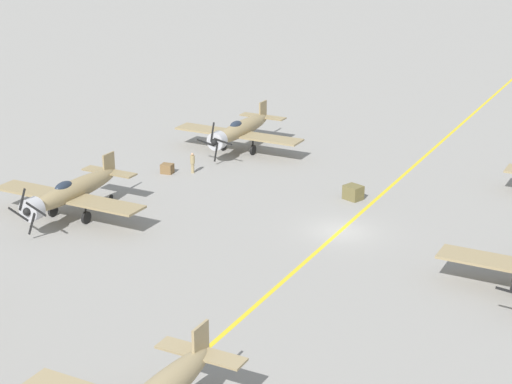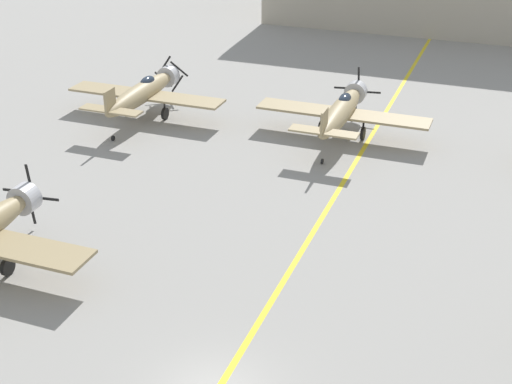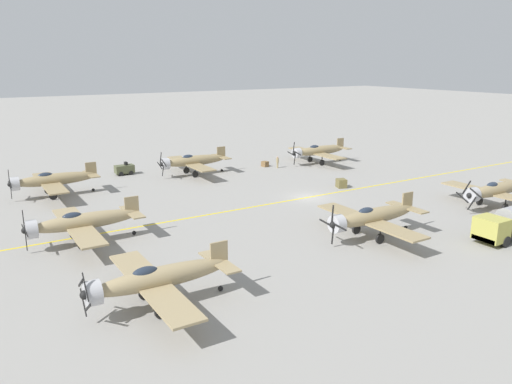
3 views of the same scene
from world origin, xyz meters
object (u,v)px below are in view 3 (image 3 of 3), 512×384
Objects in this scene: airplane_mid_right at (193,161)px; ground_crew_walking at (277,162)px; airplane_mid_left at (372,217)px; tow_tractor at (124,169)px; supply_crate_by_tanker at (341,183)px; airplane_far_right at (53,180)px; airplane_near_left at (496,190)px; fuel_tanker at (511,222)px; airplane_far_center at (82,222)px; supply_crate_mid_lane at (265,164)px; airplane_far_left at (157,279)px; airplane_near_right at (318,151)px.

airplane_mid_right is 13.07m from ground_crew_walking.
tow_tractor is (37.39, 10.97, -1.22)m from airplane_mid_left.
airplane_mid_left is at bearing 147.05° from supply_crate_by_tanker.
airplane_far_right is at bearing 123.76° from tow_tractor.
airplane_mid_left reaches higher than tow_tractor.
fuel_tanker is at bearing 133.97° from airplane_near_left.
airplane_mid_left is at bearing -163.64° from tow_tractor.
airplane_mid_left is 25.59m from airplane_far_center.
airplane_mid_left is 37.20m from airplane_far_right.
supply_crate_mid_lane is (1.84, 1.04, -0.55)m from ground_crew_walking.
airplane_mid_left is at bearing -69.49° from airplane_far_left.
airplane_far_right is at bearing 105.79° from airplane_near_right.
airplane_far_left is at bearing 96.47° from airplane_near_left.
ground_crew_walking is (-2.18, -12.84, -1.06)m from airplane_mid_right.
airplane_far_left reaches higher than tow_tractor.
supply_crate_by_tanker is at bearing -179.18° from ground_crew_walking.
tow_tractor is 1.99× the size of supply_crate_by_tanker.
supply_crate_by_tanker is (15.68, 8.15, -1.47)m from airplane_near_left.
fuel_tanker is at bearing -176.70° from airplane_mid_right.
tow_tractor is (25.25, -11.56, -1.22)m from airplane_far_center.
airplane_far_left is 36.17m from supply_crate_by_tanker.
airplane_far_center is (12.13, 22.53, 0.00)m from airplane_mid_left.
fuel_tanker is 22.32m from supply_crate_by_tanker.
airplane_mid_left is 6.89× the size of ground_crew_walking.
airplane_mid_right is at bearing 88.33° from supply_crate_mid_lane.
airplane_far_center is 37.04m from supply_crate_mid_lane.
airplane_near_left and airplane_far_left have the same top height.
airplane_far_center reaches higher than airplane_mid_right.
tow_tractor is (5.39, 8.07, -1.22)m from airplane_mid_right.
supply_crate_mid_lane is at bearing 4.44° from supply_crate_by_tanker.
airplane_mid_left is at bearing 164.29° from supply_crate_mid_lane.
fuel_tanker is at bearing -173.03° from airplane_near_right.
airplane_mid_right reaches higher than supply_crate_mid_lane.
airplane_far_center is 12.53× the size of supply_crate_mid_lane.
airplane_near_right is at bearing -36.40° from airplane_far_left.
airplane_mid_left is 1.00× the size of airplane_near_left.
airplane_near_right is 6.89× the size of ground_crew_walking.
supply_crate_by_tanker is at bearing 169.97° from airplane_near_right.
airplane_mid_right is 9.17× the size of supply_crate_by_tanker.
airplane_near_right is at bearing -10.21° from fuel_tanker.
supply_crate_by_tanker is (-13.61, 7.00, -1.47)m from airplane_near_right.
airplane_near_left is at bearing -160.57° from airplane_near_right.
airplane_mid_left reaches higher than fuel_tanker.
airplane_mid_right is 38.95m from airplane_far_left.
supply_crate_mid_lane is (31.65, -8.90, -1.61)m from airplane_mid_left.
airplane_far_center is 36.99m from ground_crew_walking.
supply_crate_by_tanker is at bearing -175.56° from supply_crate_mid_lane.
tow_tractor is 2.71× the size of supply_crate_mid_lane.
supply_crate_by_tanker is 1.37× the size of supply_crate_mid_lane.
fuel_tanker is 38.35m from supply_crate_mid_lane.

